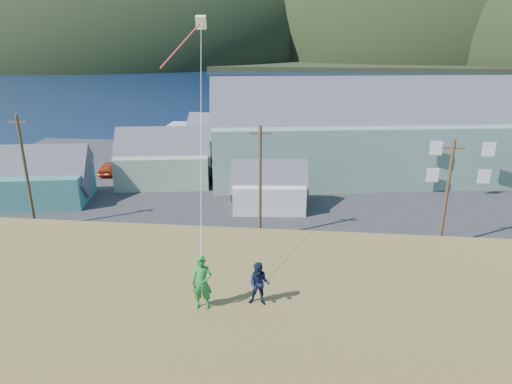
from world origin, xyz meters
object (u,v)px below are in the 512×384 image
at_px(shed_palegreen_far, 224,137).
at_px(kite_flyer_green, 202,283).
at_px(lodge, 386,133).
at_px(shed_white, 269,187).
at_px(kite_flyer_navy, 259,284).
at_px(wharf, 240,133).
at_px(shed_teal, 43,178).
at_px(shed_palegreen_near, 164,159).

bearing_deg(shed_palegreen_far, kite_flyer_green, -73.77).
distance_m(lodge, kite_flyer_green, 40.63).
bearing_deg(shed_palegreen_far, lodge, -14.32).
relative_size(shed_white, kite_flyer_navy, 4.96).
bearing_deg(shed_white, wharf, 97.75).
relative_size(shed_palegreen_far, kite_flyer_green, 5.85).
relative_size(kite_flyer_green, kite_flyer_navy, 1.23).
distance_m(shed_teal, shed_white, 21.79).
height_order(wharf, lodge, lodge).
relative_size(lodge, kite_flyer_navy, 26.74).
relative_size(shed_teal, kite_flyer_green, 5.20).
bearing_deg(kite_flyer_green, shed_white, 88.77).
bearing_deg(kite_flyer_navy, wharf, 102.93).
bearing_deg(wharf, kite_flyer_green, -83.28).
xyz_separation_m(wharf, kite_flyer_green, (6.95, -59.05, 7.67)).
bearing_deg(shed_palegreen_far, shed_teal, -119.19).
bearing_deg(shed_palegreen_near, kite_flyer_green, -80.15).
height_order(shed_teal, kite_flyer_navy, kite_flyer_navy).
distance_m(shed_white, kite_flyer_green, 28.10).
height_order(wharf, shed_palegreen_near, shed_palegreen_near).
distance_m(shed_palegreen_far, kite_flyer_navy, 47.18).
xyz_separation_m(shed_teal, kite_flyer_green, (21.66, -26.96, 5.58)).
bearing_deg(kite_flyer_navy, lodge, 79.14).
xyz_separation_m(shed_palegreen_near, kite_flyer_navy, (13.63, -33.56, 5.16)).
relative_size(shed_palegreen_near, kite_flyer_green, 6.01).
bearing_deg(lodge, shed_palegreen_far, 149.28).
distance_m(shed_palegreen_near, kite_flyer_green, 36.35).
distance_m(wharf, shed_white, 32.41).
bearing_deg(wharf, shed_teal, -114.63).
height_order(wharf, kite_flyer_green, kite_flyer_green).
distance_m(lodge, shed_palegreen_near, 24.66).
relative_size(shed_palegreen_near, shed_white, 1.49).
bearing_deg(wharf, shed_palegreen_far, -91.68).
height_order(shed_palegreen_near, shed_palegreen_far, shed_palegreen_near).
xyz_separation_m(shed_palegreen_far, kite_flyer_green, (7.33, -46.38, 5.51)).
relative_size(lodge, shed_palegreen_near, 3.61).
distance_m(shed_teal, kite_flyer_navy, 35.85).
bearing_deg(shed_palegreen_near, wharf, 69.65).
distance_m(lodge, shed_teal, 35.98).
height_order(shed_palegreen_near, kite_flyer_green, kite_flyer_green).
bearing_deg(lodge, shed_palegreen_near, -178.17).
relative_size(shed_white, kite_flyer_green, 4.03).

